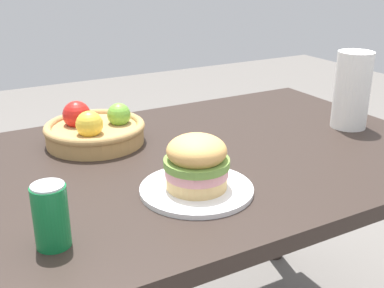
{
  "coord_description": "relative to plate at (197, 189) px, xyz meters",
  "views": [
    {
      "loc": [
        -0.6,
        -1.07,
        1.26
      ],
      "look_at": [
        -0.04,
        -0.06,
        0.81
      ],
      "focal_mm": 45.26,
      "sensor_mm": 36.0,
      "label": 1
    }
  ],
  "objects": [
    {
      "name": "fruit_basket",
      "position": [
        -0.1,
        0.42,
        0.04
      ],
      "size": [
        0.29,
        0.29,
        0.12
      ],
      "color": "tan",
      "rests_on": "dining_table"
    },
    {
      "name": "paper_towel_roll",
      "position": [
        0.65,
        0.16,
        0.11
      ],
      "size": [
        0.11,
        0.11,
        0.24
      ],
      "primitive_type": "cylinder",
      "color": "white",
      "rests_on": "dining_table"
    },
    {
      "name": "soda_can",
      "position": [
        -0.34,
        -0.06,
        0.06
      ],
      "size": [
        0.07,
        0.07,
        0.13
      ],
      "color": "#147238",
      "rests_on": "dining_table"
    },
    {
      "name": "sandwich",
      "position": [
        0.0,
        0.0,
        0.07
      ],
      "size": [
        0.15,
        0.15,
        0.13
      ],
      "color": "#E5BC75",
      "rests_on": "plate"
    },
    {
      "name": "plate",
      "position": [
        0.0,
        0.0,
        0.0
      ],
      "size": [
        0.26,
        0.26,
        0.01
      ],
      "primitive_type": "cylinder",
      "color": "white",
      "rests_on": "dining_table"
    },
    {
      "name": "dining_table",
      "position": [
        0.11,
        0.2,
        -0.11
      ],
      "size": [
        1.4,
        0.9,
        0.75
      ],
      "color": "#2D231E",
      "rests_on": "ground_plane"
    }
  ]
}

